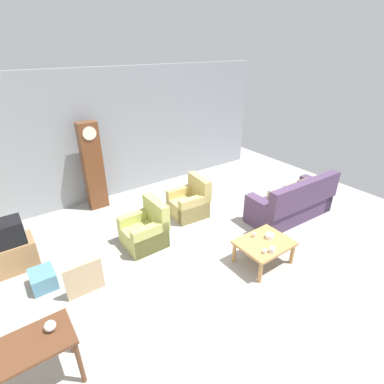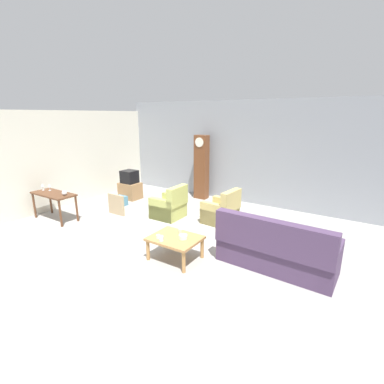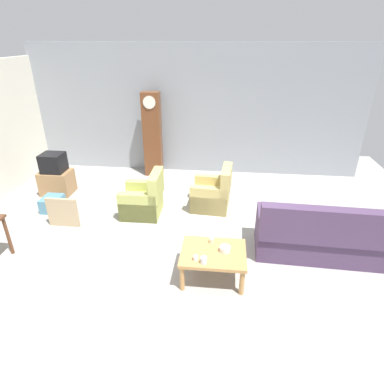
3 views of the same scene
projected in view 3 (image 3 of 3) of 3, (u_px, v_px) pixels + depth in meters
ground_plane at (175, 246)px, 5.61m from camera, size 10.40×10.40×0.00m
garage_door_wall at (195, 111)px, 8.12m from camera, size 8.40×0.16×3.20m
couch_floral at (322, 237)px, 5.23m from camera, size 2.13×0.96×1.04m
armchair_olive_near at (144, 200)px, 6.50m from camera, size 0.80×0.77×0.92m
armchair_olive_far at (213, 194)px, 6.75m from camera, size 0.84×0.82×0.92m
coffee_table_wood at (213, 255)px, 4.73m from camera, size 0.96×0.76×0.46m
grandfather_clock at (152, 135)px, 8.05m from camera, size 0.44×0.30×2.12m
tv_stand_cabinet at (57, 182)px, 7.38m from camera, size 0.68×0.52×0.54m
tv_crt at (53, 163)px, 7.17m from camera, size 0.48×0.44×0.42m
framed_picture_leaning at (63, 213)px, 6.08m from camera, size 0.60×0.05×0.59m
storage_box_blue at (52, 204)px, 6.70m from camera, size 0.38×0.45×0.29m
cup_white_porcelain at (196, 258)px, 4.51m from camera, size 0.07×0.07×0.07m
cup_blue_rimmed at (204, 260)px, 4.45m from camera, size 0.09×0.09×0.10m
cup_cream_tall at (212, 240)px, 4.89m from camera, size 0.07×0.07×0.09m
bowl_white_stacked at (225, 249)px, 4.69m from camera, size 0.16×0.16×0.08m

